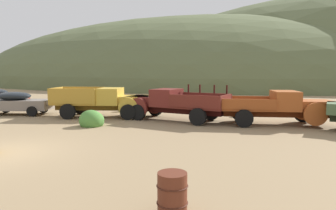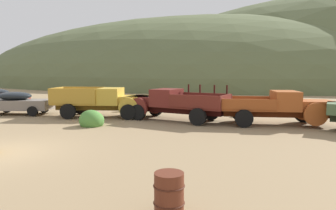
{
  "view_description": "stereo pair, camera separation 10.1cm",
  "coord_description": "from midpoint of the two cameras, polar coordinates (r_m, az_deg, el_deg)",
  "views": [
    {
      "loc": [
        9.26,
        -8.14,
        2.96
      ],
      "look_at": [
        3.5,
        8.47,
        1.02
      ],
      "focal_mm": 32.57,
      "sensor_mm": 36.0,
      "label": 1
    },
    {
      "loc": [
        9.36,
        -8.1,
        2.96
      ],
      "look_at": [
        3.5,
        8.47,
        1.02
      ],
      "focal_mm": 32.57,
      "sensor_mm": 36.0,
      "label": 2
    }
  ],
  "objects": [
    {
      "name": "bush_lone_scrub",
      "position": [
        17.12,
        -14.29,
        -2.88
      ],
      "size": [
        1.35,
        1.29,
        1.14
      ],
      "color": "#4C8438",
      "rests_on": "ground"
    },
    {
      "name": "truck_oxide_orange",
      "position": [
        18.02,
        20.47,
        -0.32
      ],
      "size": [
        6.2,
        3.35,
        1.89
      ],
      "rotation": [
        0.0,
        0.0,
        0.21
      ],
      "color": "#51220D",
      "rests_on": "ground"
    },
    {
      "name": "bush_back_edge",
      "position": [
        20.47,
        13.1,
        -1.75
      ],
      "size": [
        0.87,
        0.77,
        0.55
      ],
      "color": "#5B8E42",
      "rests_on": "ground"
    },
    {
      "name": "oil_drum_spare",
      "position": [
        6.52,
        0.35,
        -16.33
      ],
      "size": [
        0.66,
        0.66,
        0.9
      ],
      "color": "#5B2819",
      "rests_on": "ground"
    },
    {
      "name": "truck_faded_yellow",
      "position": [
        20.18,
        -11.27,
        0.67
      ],
      "size": [
        6.53,
        3.76,
        1.91
      ],
      "rotation": [
        0.0,
        0.0,
        0.27
      ],
      "color": "brown",
      "rests_on": "ground"
    },
    {
      "name": "truck_oxblood",
      "position": [
        18.68,
        -0.1,
        0.29
      ],
      "size": [
        6.66,
        3.1,
        2.16
      ],
      "rotation": [
        0.0,
        0.0,
        2.98
      ],
      "color": "black",
      "rests_on": "ground"
    },
    {
      "name": "car_primer_gray",
      "position": [
        23.28,
        -26.08,
        0.38
      ],
      "size": [
        4.92,
        3.09,
        1.57
      ],
      "rotation": [
        0.0,
        0.0,
        0.32
      ],
      "color": "slate",
      "rests_on": "ground"
    },
    {
      "name": "bush_near_barrel",
      "position": [
        22.78,
        -8.27,
        -0.74
      ],
      "size": [
        0.89,
        0.8,
        0.76
      ],
      "color": "#5B8E42",
      "rests_on": "ground"
    },
    {
      "name": "hill_far_right",
      "position": [
        76.6,
        4.22,
        4.08
      ],
      "size": [
        112.88,
        74.25,
        30.66
      ],
      "primitive_type": "ellipsoid",
      "color": "#56603D",
      "rests_on": "ground"
    },
    {
      "name": "ground_plane",
      "position": [
        12.7,
        -29.18,
        -7.98
      ],
      "size": [
        300.0,
        300.0,
        0.0
      ],
      "primitive_type": "plane",
      "color": "#937A56"
    }
  ]
}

